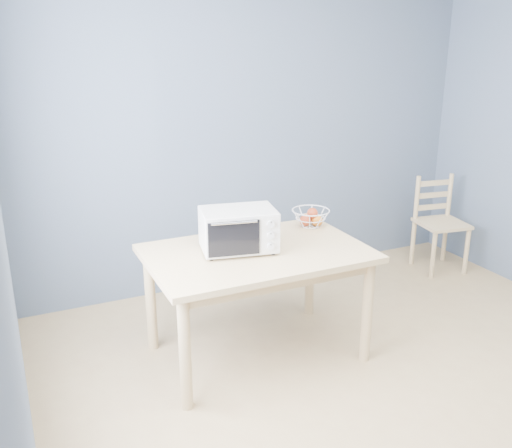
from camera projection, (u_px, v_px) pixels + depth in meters
name	position (u px, v px, depth m)	size (l,w,h in m)	color
room	(446.00, 198.00, 2.80)	(4.01, 4.51, 2.61)	tan
dining_table	(257.00, 265.00, 3.68)	(1.40, 0.90, 0.75)	tan
toaster_oven	(236.00, 230.00, 3.60)	(0.52, 0.41, 0.28)	silver
fruit_basket	(311.00, 217.00, 4.08)	(0.32, 0.32, 0.14)	silver
dining_chair	(439.00, 224.00, 5.19)	(0.45, 0.45, 0.85)	tan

